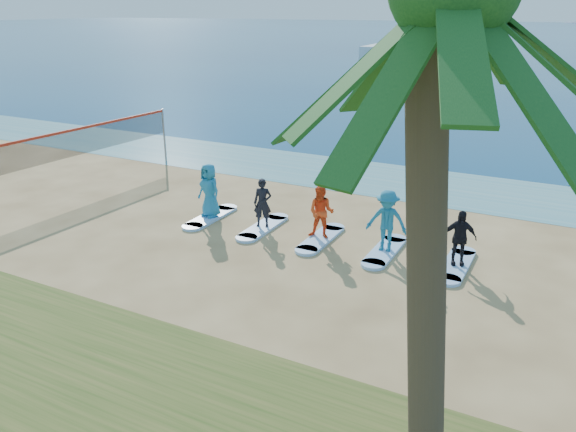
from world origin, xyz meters
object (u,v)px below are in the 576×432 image
at_px(surfboard_3, 385,251).
at_px(student_3, 387,221).
at_px(student_0, 209,190).
at_px(surfboard_4, 456,265).
at_px(student_2, 321,212).
at_px(surfboard_1, 263,227).
at_px(student_1, 263,203).
at_px(volleyball_net, 86,140).
at_px(surfboard_2, 321,239).
at_px(surfboard_0, 211,217).
at_px(boat_offshore_a, 377,62).
at_px(student_4, 459,238).

height_order(surfboard_3, student_3, student_3).
xyz_separation_m(student_0, surfboard_4, (8.42, 0.00, -0.98)).
height_order(student_2, student_3, student_3).
bearing_deg(student_0, surfboard_1, 12.47).
xyz_separation_m(student_1, surfboard_3, (4.21, 0.00, -0.85)).
distance_m(volleyball_net, student_1, 8.74).
xyz_separation_m(surfboard_2, surfboard_4, (4.21, 0.00, 0.00)).
bearing_deg(surfboard_0, student_0, 0.00).
relative_size(surfboard_0, surfboard_3, 1.00).
bearing_deg(surfboard_0, boat_offshore_a, 103.71).
height_order(boat_offshore_a, surfboard_1, boat_offshore_a).
height_order(surfboard_4, student_4, student_4).
distance_m(student_1, student_2, 2.10).
xyz_separation_m(boat_offshore_a, student_0, (14.56, -59.67, 1.02)).
relative_size(surfboard_0, student_1, 1.36).
distance_m(boat_offshore_a, surfboard_3, 63.22).
xyz_separation_m(boat_offshore_a, student_3, (20.87, -59.67, 1.02)).
bearing_deg(student_4, surfboard_2, 161.73).
distance_m(surfboard_0, student_0, 0.98).
xyz_separation_m(surfboard_0, student_2, (4.21, 0.00, 0.89)).
bearing_deg(surfboard_0, surfboard_2, 0.00).
height_order(student_3, surfboard_4, student_3).
xyz_separation_m(surfboard_1, student_4, (6.31, 0.00, 0.84)).
xyz_separation_m(surfboard_1, student_2, (2.10, 0.00, 0.89)).
height_order(boat_offshore_a, student_0, student_0).
height_order(surfboard_0, surfboard_2, same).
relative_size(surfboard_2, surfboard_4, 1.00).
bearing_deg(volleyball_net, student_1, -5.63).
relative_size(surfboard_0, student_2, 1.31).
bearing_deg(surfboard_3, student_0, 180.00).
xyz_separation_m(surfboard_1, surfboard_2, (2.10, 0.00, 0.00)).
bearing_deg(boat_offshore_a, surfboard_4, -71.10).
relative_size(boat_offshore_a, student_3, 4.93).
bearing_deg(student_3, surfboard_0, 174.46).
xyz_separation_m(surfboard_1, surfboard_3, (4.21, 0.00, 0.00)).
bearing_deg(student_2, student_0, 170.80).
xyz_separation_m(surfboard_3, student_4, (2.10, 0.00, 0.84)).
distance_m(volleyball_net, boat_offshore_a, 59.40).
bearing_deg(student_3, boat_offshore_a, 103.73).
xyz_separation_m(surfboard_1, surfboard_4, (6.31, 0.00, 0.00)).
xyz_separation_m(surfboard_1, student_3, (4.21, 0.00, 0.98)).
bearing_deg(student_1, surfboard_1, 0.00).
xyz_separation_m(volleyball_net, surfboard_2, (10.75, -0.85, -1.86)).
xyz_separation_m(student_0, student_4, (8.42, 0.00, -0.13)).
height_order(surfboard_1, student_3, student_3).
distance_m(volleyball_net, student_4, 15.01).
height_order(student_1, student_4, student_1).
distance_m(student_2, surfboard_3, 2.28).
relative_size(surfboard_1, surfboard_3, 1.00).
xyz_separation_m(surfboard_0, surfboard_2, (4.21, 0.00, 0.00)).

